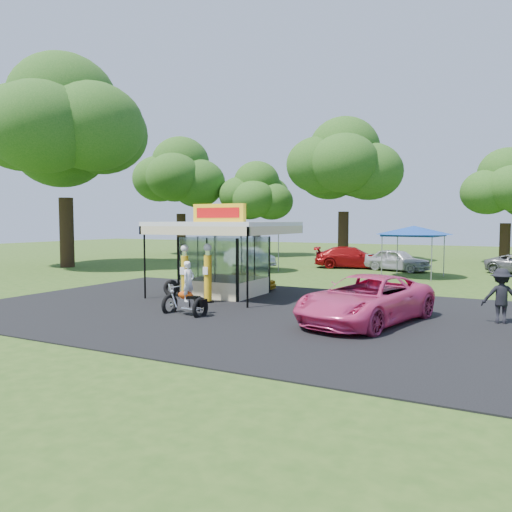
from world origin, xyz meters
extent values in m
plane|color=#2B4A17|center=(0.00, 0.00, 0.00)|extent=(120.00, 120.00, 0.00)
cube|color=black|center=(0.00, 2.00, 0.02)|extent=(20.00, 14.00, 0.04)
cube|color=white|center=(-2.00, 5.00, 0.03)|extent=(3.00, 3.00, 0.06)
cube|color=white|center=(-2.00, 5.00, 3.29)|extent=(5.40, 5.40, 0.18)
cube|color=gold|center=(-2.00, 4.50, 3.78)|extent=(2.60, 0.25, 0.80)
cube|color=red|center=(-2.00, 4.37, 3.78)|extent=(2.21, 0.02, 0.45)
cylinder|color=black|center=(-4.55, 2.45, 1.60)|extent=(0.08, 0.08, 3.20)
cylinder|color=black|center=(0.55, 2.45, 1.60)|extent=(0.08, 0.08, 3.20)
cylinder|color=black|center=(-2.54, 2.62, 0.05)|extent=(0.45, 0.45, 0.10)
cylinder|color=gold|center=(-2.54, 2.62, 1.03)|extent=(0.31, 0.31, 1.86)
cylinder|color=silver|center=(-2.54, 2.62, 2.06)|extent=(0.21, 0.21, 0.21)
sphere|color=white|center=(-2.54, 2.62, 2.27)|extent=(0.33, 0.33, 0.33)
cube|color=white|center=(-2.54, 2.44, 1.34)|extent=(0.23, 0.02, 0.31)
cylinder|color=black|center=(-1.53, 2.83, 0.05)|extent=(0.47, 0.47, 0.11)
cylinder|color=gold|center=(-1.53, 2.83, 1.06)|extent=(0.32, 0.32, 1.90)
cylinder|color=silver|center=(-1.53, 2.83, 2.11)|extent=(0.21, 0.21, 0.21)
sphere|color=white|center=(-1.53, 2.83, 2.33)|extent=(0.34, 0.34, 0.34)
cube|color=white|center=(-1.53, 2.64, 1.37)|extent=(0.23, 0.02, 0.32)
torus|color=black|center=(-1.51, 0.22, 0.33)|extent=(0.23, 0.82, 0.81)
torus|color=black|center=(-0.07, 0.09, 0.33)|extent=(0.23, 0.82, 0.81)
cube|color=silver|center=(-0.74, 0.15, 0.48)|extent=(0.55, 0.32, 0.29)
ellipsoid|color=#D44C0E|center=(-0.74, 0.15, 0.75)|extent=(0.62, 0.35, 0.29)
cube|color=black|center=(-0.40, 0.12, 0.70)|extent=(0.55, 0.30, 0.10)
cube|color=black|center=(-0.04, 0.08, 0.53)|extent=(0.37, 0.36, 0.27)
cylinder|color=silver|center=(-1.37, 0.21, 0.68)|extent=(0.43, 0.10, 0.86)
cylinder|color=silver|center=(-1.22, 0.19, 1.02)|extent=(0.10, 0.58, 0.05)
sphere|color=silver|center=(-1.38, 0.21, 0.82)|extent=(0.15, 0.15, 0.15)
imported|color=white|center=(-0.60, 0.13, 1.26)|extent=(0.39, 0.56, 1.45)
torus|color=black|center=(-4.07, 3.66, 0.37)|extent=(0.76, 0.37, 0.76)
torus|color=black|center=(-4.20, 3.81, 0.37)|extent=(0.78, 0.46, 0.76)
imported|color=gold|center=(-2.00, 7.20, 0.48)|extent=(2.82, 1.13, 0.96)
imported|color=#DC3B78|center=(5.38, 1.84, 0.80)|extent=(3.99, 6.25, 1.60)
imported|color=black|center=(9.38, 3.75, 0.93)|extent=(1.32, 0.94, 1.86)
imported|color=white|center=(-7.76, 18.02, 0.73)|extent=(4.68, 3.19, 1.46)
imported|color=maroon|center=(-0.80, 20.79, 0.78)|extent=(5.77, 3.56, 1.56)
imported|color=#AAABAF|center=(2.58, 20.15, 0.76)|extent=(4.78, 3.03, 1.52)
cylinder|color=gray|center=(-7.89, 16.74, 1.27)|extent=(0.06, 0.06, 2.53)
cylinder|color=gray|center=(-4.93, 16.74, 1.27)|extent=(0.06, 0.06, 2.53)
cylinder|color=gray|center=(-7.89, 13.78, 1.27)|extent=(0.06, 0.06, 2.53)
cylinder|color=gray|center=(-4.93, 13.78, 1.27)|extent=(0.06, 0.06, 2.53)
cube|color=navy|center=(-6.41, 15.26, 2.59)|extent=(3.16, 3.16, 0.13)
cone|color=navy|center=(-6.41, 15.26, 2.92)|extent=(4.56, 4.56, 0.53)
cylinder|color=gray|center=(2.79, 18.20, 1.25)|extent=(0.06, 0.06, 2.49)
cylinder|color=gray|center=(5.71, 18.20, 1.25)|extent=(0.06, 0.06, 2.49)
cylinder|color=gray|center=(2.79, 15.28, 1.25)|extent=(0.06, 0.06, 2.49)
cylinder|color=gray|center=(5.71, 15.28, 1.25)|extent=(0.06, 0.06, 2.49)
cube|color=navy|center=(4.25, 16.74, 2.55)|extent=(3.11, 3.11, 0.12)
cone|color=navy|center=(4.25, 16.74, 2.88)|extent=(4.48, 4.48, 0.52)
cylinder|color=black|center=(-20.73, 27.31, 2.09)|extent=(0.94, 0.94, 4.17)
ellipsoid|color=#1B4B15|center=(-20.73, 27.31, 7.46)|extent=(9.85, 9.85, 8.45)
cylinder|color=black|center=(-12.99, 29.25, 1.64)|extent=(0.78, 0.78, 3.28)
ellipsoid|color=#1B4B15|center=(-12.99, 29.25, 5.81)|extent=(7.61, 7.61, 6.52)
cylinder|color=black|center=(-3.46, 27.08, 2.12)|extent=(0.91, 0.91, 4.23)
ellipsoid|color=#1B4B15|center=(-3.46, 27.08, 7.62)|extent=(10.16, 10.16, 8.71)
cylinder|color=black|center=(8.96, 30.26, 1.63)|extent=(0.81, 0.81, 3.25)
ellipsoid|color=#1B4B15|center=(8.96, 30.26, 5.78)|extent=(7.59, 7.59, 6.51)
cylinder|color=black|center=(-19.85, 11.83, 2.57)|extent=(1.03, 1.03, 5.14)
ellipsoid|color=#1B4B15|center=(-19.85, 11.83, 9.54)|extent=(13.20, 13.20, 11.31)
camera|label=1|loc=(9.77, -14.46, 3.41)|focal=35.00mm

